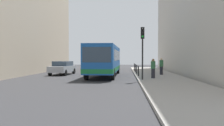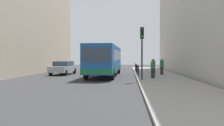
# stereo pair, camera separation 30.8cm
# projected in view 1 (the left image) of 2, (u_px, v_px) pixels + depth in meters

# --- Properties ---
(ground_plane) EXTENTS (80.00, 80.00, 0.00)m
(ground_plane) POSITION_uv_depth(u_px,v_px,m) (101.00, 78.00, 20.36)
(ground_plane) COLOR #2D2D30
(sidewalk) EXTENTS (4.40, 40.00, 0.15)m
(sidewalk) POSITION_uv_depth(u_px,v_px,m) (161.00, 78.00, 20.04)
(sidewalk) COLOR #9E9991
(sidewalk) RESTS_ON ground
(building_left) EXTENTS (7.00, 32.00, 15.40)m
(building_left) POSITION_uv_depth(u_px,v_px,m) (1.00, 5.00, 24.84)
(building_left) COLOR #B2A38C
(building_left) RESTS_ON ground
(bus) EXTENTS (2.80, 11.08, 3.00)m
(bus) POSITION_uv_depth(u_px,v_px,m) (105.00, 59.00, 22.94)
(bus) COLOR #19519E
(bus) RESTS_ON ground
(car_beside_bus) EXTENTS (2.11, 4.51, 1.48)m
(car_beside_bus) POSITION_uv_depth(u_px,v_px,m) (63.00, 68.00, 24.86)
(car_beside_bus) COLOR #A5A8AD
(car_beside_bus) RESTS_ON ground
(traffic_light) EXTENTS (0.28, 0.33, 4.10)m
(traffic_light) POSITION_uv_depth(u_px,v_px,m) (143.00, 43.00, 17.60)
(traffic_light) COLOR black
(traffic_light) RESTS_ON sidewalk
(bollard_near) EXTENTS (0.11, 0.11, 0.95)m
(bollard_near) POSITION_uv_depth(u_px,v_px,m) (138.00, 71.00, 21.23)
(bollard_near) COLOR black
(bollard_near) RESTS_ON sidewalk
(bollard_mid) EXTENTS (0.11, 0.11, 0.95)m
(bollard_mid) POSITION_uv_depth(u_px,v_px,m) (137.00, 69.00, 24.35)
(bollard_mid) COLOR black
(bollard_mid) RESTS_ON sidewalk
(bollard_far) EXTENTS (0.11, 0.11, 0.95)m
(bollard_far) POSITION_uv_depth(u_px,v_px,m) (135.00, 68.00, 27.46)
(bollard_far) COLOR black
(bollard_far) RESTS_ON sidewalk
(bollard_farthest) EXTENTS (0.11, 0.11, 0.95)m
(bollard_farthest) POSITION_uv_depth(u_px,v_px,m) (134.00, 67.00, 30.57)
(bollard_farthest) COLOR black
(bollard_farthest) RESTS_ON sidewalk
(pedestrian_near_signal) EXTENTS (0.38, 0.38, 1.63)m
(pedestrian_near_signal) POSITION_uv_depth(u_px,v_px,m) (153.00, 68.00, 18.92)
(pedestrian_near_signal) COLOR #26262D
(pedestrian_near_signal) RESTS_ON sidewalk
(pedestrian_mid_sidewalk) EXTENTS (0.38, 0.38, 1.70)m
(pedestrian_mid_sidewalk) POSITION_uv_depth(u_px,v_px,m) (161.00, 66.00, 22.77)
(pedestrian_mid_sidewalk) COLOR #26262D
(pedestrian_mid_sidewalk) RESTS_ON sidewalk
(pedestrian_far_sidewalk) EXTENTS (0.38, 0.38, 1.61)m
(pedestrian_far_sidewalk) POSITION_uv_depth(u_px,v_px,m) (153.00, 66.00, 25.25)
(pedestrian_far_sidewalk) COLOR #26262D
(pedestrian_far_sidewalk) RESTS_ON sidewalk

